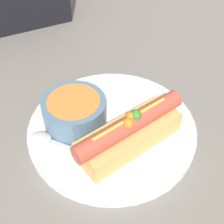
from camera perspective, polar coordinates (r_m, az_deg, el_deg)
name	(u,v)px	position (r m, az deg, el deg)	size (l,w,h in m)	color
ground_plane	(112,132)	(0.54, 0.00, -3.71)	(4.00, 4.00, 0.00)	slate
dinner_plate	(112,129)	(0.54, 0.00, -3.13)	(0.29, 0.29, 0.02)	white
hot_dog	(130,132)	(0.48, 3.23, -3.75)	(0.20, 0.09, 0.07)	tan
soup_bowl	(75,111)	(0.52, -6.87, 0.26)	(0.11, 0.11, 0.05)	slate
spoon	(53,142)	(0.51, -10.81, -5.34)	(0.10, 0.12, 0.01)	#B7B7BC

